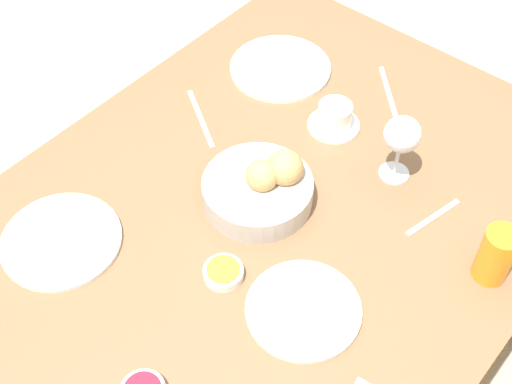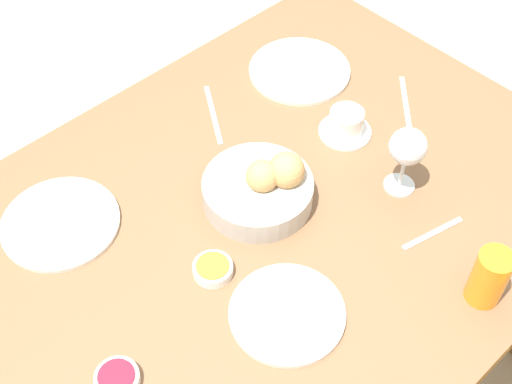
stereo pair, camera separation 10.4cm
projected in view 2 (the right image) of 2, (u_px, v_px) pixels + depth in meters
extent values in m
plane|color=#A89E89|center=(267.00, 381.00, 2.02)|extent=(10.00, 10.00, 0.00)
cube|color=brown|center=(271.00, 217.00, 1.44)|extent=(1.32, 1.00, 0.03)
cube|color=brown|center=(310.00, 106.00, 2.22)|extent=(0.06, 0.06, 0.74)
cylinder|color=#B2ADA3|center=(256.00, 193.00, 1.43)|extent=(0.22, 0.22, 0.05)
sphere|color=tan|center=(286.00, 170.00, 1.40)|extent=(0.07, 0.07, 0.07)
sphere|color=tan|center=(262.00, 176.00, 1.39)|extent=(0.07, 0.07, 0.07)
cylinder|color=silver|center=(300.00, 71.00, 1.70)|extent=(0.24, 0.24, 0.01)
cylinder|color=silver|center=(60.00, 223.00, 1.41)|extent=(0.23, 0.23, 0.01)
cylinder|color=silver|center=(287.00, 314.00, 1.27)|extent=(0.21, 0.21, 0.01)
cylinder|color=orange|center=(489.00, 277.00, 1.26)|extent=(0.06, 0.06, 0.12)
cylinder|color=silver|center=(399.00, 185.00, 1.47)|extent=(0.06, 0.06, 0.00)
cylinder|color=silver|center=(402.00, 172.00, 1.44)|extent=(0.01, 0.01, 0.07)
sphere|color=silver|center=(408.00, 146.00, 1.38)|extent=(0.08, 0.08, 0.08)
cylinder|color=white|center=(345.00, 132.00, 1.57)|extent=(0.12, 0.12, 0.01)
cylinder|color=white|center=(346.00, 122.00, 1.55)|extent=(0.08, 0.08, 0.05)
cylinder|color=white|center=(117.00, 379.00, 1.19)|extent=(0.08, 0.08, 0.02)
cylinder|color=#A3192D|center=(116.00, 376.00, 1.18)|extent=(0.06, 0.06, 0.00)
cylinder|color=white|center=(213.00, 269.00, 1.33)|extent=(0.08, 0.08, 0.02)
cylinder|color=#C67F28|center=(213.00, 266.00, 1.32)|extent=(0.06, 0.06, 0.00)
cube|color=#B7B7BC|center=(406.00, 105.00, 1.63)|extent=(0.14, 0.14, 0.00)
cube|color=#B7B7BC|center=(213.00, 114.00, 1.61)|extent=(0.11, 0.17, 0.00)
cube|color=#B7B7BC|center=(433.00, 233.00, 1.39)|extent=(0.14, 0.04, 0.00)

